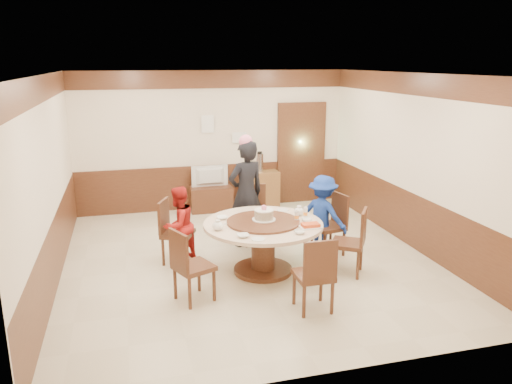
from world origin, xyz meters
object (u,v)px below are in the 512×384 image
object	(u,v)px
person_standing	(246,194)
television	(210,177)
person_red	(179,225)
banquet_table	(263,237)
birthday_cake	(264,215)
person_blue	(323,215)
thermos	(260,163)
tv_stand	(211,199)
shrimp_platter	(311,226)
side_cabinet	(259,189)

from	to	relation	value
person_standing	television	bearing A→B (deg)	-101.35
person_standing	person_red	distance (m)	1.28
banquet_table	birthday_cake	size ratio (longest dim) A/B	5.03
person_blue	thermos	size ratio (longest dim) A/B	3.34
tv_stand	thermos	world-z (taller)	thermos
banquet_table	person_standing	bearing A→B (deg)	88.52
person_red	shrimp_platter	xyz separation A→B (m)	(1.70, -1.05, 0.19)
shrimp_platter	television	distance (m)	3.69
television	side_cabinet	distance (m)	1.08
person_blue	tv_stand	world-z (taller)	person_blue
shrimp_platter	side_cabinet	bearing A→B (deg)	86.07
person_red	tv_stand	world-z (taller)	person_red
person_red	side_cabinet	size ratio (longest dim) A/B	1.48
television	person_standing	bearing A→B (deg)	94.84
person_red	tv_stand	distance (m)	2.73
shrimp_platter	tv_stand	distance (m)	3.73
shrimp_platter	tv_stand	world-z (taller)	shrimp_platter
person_blue	person_red	bearing A→B (deg)	47.38
person_blue	thermos	bearing A→B (deg)	-31.71
television	side_cabinet	xyz separation A→B (m)	(1.03, 0.03, -0.34)
banquet_table	side_cabinet	size ratio (longest dim) A/B	2.13
side_cabinet	thermos	size ratio (longest dim) A/B	2.11
person_standing	side_cabinet	distance (m)	2.31
thermos	person_blue	bearing A→B (deg)	-84.57
banquet_table	side_cabinet	distance (m)	3.36
person_standing	thermos	bearing A→B (deg)	-128.69
person_red	thermos	size ratio (longest dim) A/B	3.11
banquet_table	person_blue	size ratio (longest dim) A/B	1.34
banquet_table	television	world-z (taller)	television
television	person_red	bearing A→B (deg)	68.50
person_standing	thermos	size ratio (longest dim) A/B	4.63
side_cabinet	thermos	distance (m)	0.57
person_blue	birthday_cake	world-z (taller)	person_blue
tv_stand	side_cabinet	world-z (taller)	side_cabinet
person_red	person_standing	bearing A→B (deg)	161.30
shrimp_platter	tv_stand	xyz separation A→B (m)	(-0.78, 3.60, -0.53)
person_standing	person_red	world-z (taller)	person_standing
person_standing	television	size ratio (longest dim) A/B	2.36
person_blue	tv_stand	size ratio (longest dim) A/B	1.49
banquet_table	tv_stand	distance (m)	3.25
shrimp_platter	side_cabinet	world-z (taller)	shrimp_platter
person_blue	thermos	xyz separation A→B (m)	(-0.27, 2.80, 0.30)
person_blue	birthday_cake	distance (m)	1.18
tv_stand	birthday_cake	bearing A→B (deg)	-85.92
birthday_cake	thermos	world-z (taller)	thermos
thermos	television	bearing A→B (deg)	-178.35
person_red	person_blue	world-z (taller)	person_blue
tv_stand	banquet_table	bearing A→B (deg)	-86.35
banquet_table	shrimp_platter	bearing A→B (deg)	-33.42
banquet_table	tv_stand	xyz separation A→B (m)	(-0.21, 3.23, -0.28)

